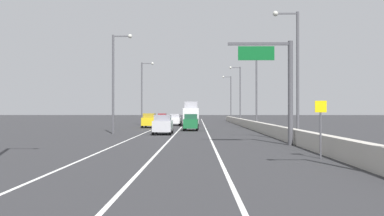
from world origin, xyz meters
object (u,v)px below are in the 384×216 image
at_px(overhead_sign_gantry, 280,79).
at_px(lamp_post_left_far, 143,89).
at_px(car_yellow_4, 150,121).
at_px(car_silver_0, 163,125).
at_px(lamp_post_left_mid, 115,77).
at_px(box_truck, 191,115).
at_px(lamp_post_right_second, 295,67).
at_px(car_green_1, 191,122).
at_px(car_red_2, 162,118).
at_px(lamp_post_right_fourth, 239,91).
at_px(speed_advisory_sign, 321,125).
at_px(car_white_3, 175,120).
at_px(lamp_post_right_fifth, 230,95).
at_px(lamp_post_right_third, 255,84).

distance_m(overhead_sign_gantry, lamp_post_left_far, 43.29).
xyz_separation_m(lamp_post_left_far, car_yellow_4, (2.19, -9.82, -5.03)).
distance_m(lamp_post_left_far, car_yellow_4, 11.25).
bearing_deg(overhead_sign_gantry, car_silver_0, 125.39).
bearing_deg(car_yellow_4, car_silver_0, -79.13).
relative_size(lamp_post_left_mid, box_truck, 1.23).
distance_m(lamp_post_right_second, car_green_1, 20.62).
height_order(overhead_sign_gantry, lamp_post_left_mid, lamp_post_left_mid).
distance_m(car_red_2, car_yellow_4, 22.04).
relative_size(lamp_post_right_fourth, car_yellow_4, 2.33).
relative_size(lamp_post_left_mid, lamp_post_left_far, 1.00).
height_order(overhead_sign_gantry, car_red_2, overhead_sign_gantry).
bearing_deg(lamp_post_right_fourth, speed_advisory_sign, -91.29).
relative_size(car_white_3, box_truck, 0.52).
relative_size(speed_advisory_sign, car_red_2, 0.73).
xyz_separation_m(lamp_post_right_fourth, lamp_post_right_fifth, (0.02, 21.84, 0.00)).
bearing_deg(lamp_post_left_mid, car_white_3, 78.90).
relative_size(speed_advisory_sign, car_green_1, 0.66).
distance_m(lamp_post_right_third, lamp_post_right_fourth, 21.84).
bearing_deg(lamp_post_right_fourth, lamp_post_right_second, -89.66).
height_order(speed_advisory_sign, car_green_1, speed_advisory_sign).
bearing_deg(speed_advisory_sign, lamp_post_right_fifth, 89.06).
bearing_deg(lamp_post_right_third, car_silver_0, -131.99).
distance_m(speed_advisory_sign, lamp_post_right_fifth, 78.11).
bearing_deg(speed_advisory_sign, lamp_post_right_fourth, 88.71).
bearing_deg(lamp_post_right_fifth, box_truck, -105.28).
bearing_deg(car_white_3, car_yellow_4, -109.17).
relative_size(speed_advisory_sign, car_silver_0, 0.71).
xyz_separation_m(lamp_post_right_second, car_green_1, (-8.70, 18.00, -5.04)).
xyz_separation_m(lamp_post_right_second, lamp_post_left_far, (-17.00, 36.57, 0.00)).
bearing_deg(speed_advisory_sign, lamp_post_right_second, 83.06).
bearing_deg(box_truck, lamp_post_right_fifth, 74.72).
relative_size(lamp_post_left_far, car_silver_0, 2.51).
bearing_deg(lamp_post_left_far, car_silver_0, -78.52).
bearing_deg(lamp_post_right_second, car_green_1, 115.79).
bearing_deg(lamp_post_left_far, lamp_post_left_mid, -89.16).
height_order(lamp_post_right_third, lamp_post_left_far, same).
xyz_separation_m(lamp_post_left_far, box_truck, (8.06, -2.91, -4.27)).
relative_size(lamp_post_left_mid, car_red_2, 2.58).
bearing_deg(car_yellow_4, lamp_post_right_third, -18.70).
distance_m(overhead_sign_gantry, car_red_2, 54.46).
relative_size(lamp_post_right_third, lamp_post_left_mid, 1.00).
bearing_deg(lamp_post_left_mid, lamp_post_right_fifth, 73.46).
distance_m(lamp_post_left_mid, car_silver_0, 7.26).
height_order(lamp_post_right_second, car_green_1, lamp_post_right_second).
distance_m(lamp_post_right_second, lamp_post_left_mid, 19.59).
xyz_separation_m(speed_advisory_sign, lamp_post_right_third, (1.22, 34.31, 4.30)).
bearing_deg(lamp_post_right_second, car_red_2, 106.86).
relative_size(lamp_post_right_second, lamp_post_right_fourth, 1.00).
relative_size(lamp_post_right_third, lamp_post_right_fourth, 1.00).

